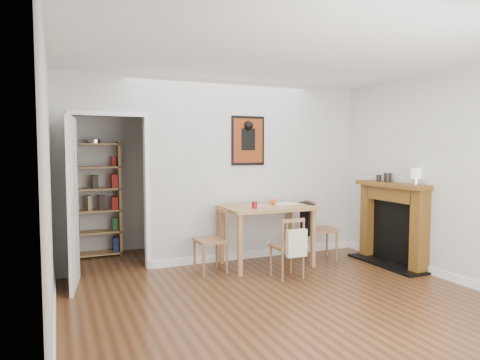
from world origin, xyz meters
name	(u,v)px	position (x,y,z in m)	size (l,w,h in m)	color
ground	(264,288)	(0.00, 0.00, 0.00)	(5.20, 5.20, 0.00)	brown
room_shell	(229,172)	(0.10, 1.34, 1.30)	(5.20, 5.20, 5.20)	silver
dining_table	(267,213)	(0.49, 0.88, 0.74)	(1.23, 0.78, 0.84)	#A4804C
chair_left	(210,241)	(-0.35, 0.87, 0.42)	(0.44, 0.44, 0.84)	#8B6041
chair_right	(320,229)	(1.35, 0.86, 0.46)	(0.57, 0.52, 0.88)	#8B6041
chair_front	(287,247)	(0.47, 0.27, 0.39)	(0.39, 0.44, 0.78)	#8B6041
bookshelf	(96,200)	(-1.65, 2.40, 0.86)	(0.73, 0.29, 1.74)	#A4804C
fireplace	(393,221)	(2.16, 0.25, 0.62)	(0.45, 1.25, 1.16)	brown
red_glass	(255,205)	(0.22, 0.71, 0.89)	(0.07, 0.07, 0.09)	maroon
orange_fruit	(273,202)	(0.63, 0.97, 0.88)	(0.08, 0.08, 0.08)	#D9490B
placemat	(256,206)	(0.35, 0.96, 0.84)	(0.38, 0.28, 0.00)	beige
notebook	(284,204)	(0.80, 0.95, 0.85)	(0.34, 0.25, 0.02)	silver
mantel_lamp	(416,174)	(2.16, -0.15, 1.29)	(0.14, 0.14, 0.22)	silver
ceramic_jar_a	(388,177)	(2.17, 0.39, 1.22)	(0.10, 0.10, 0.13)	black
ceramic_jar_b	(379,178)	(2.14, 0.53, 1.21)	(0.07, 0.07, 0.09)	black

